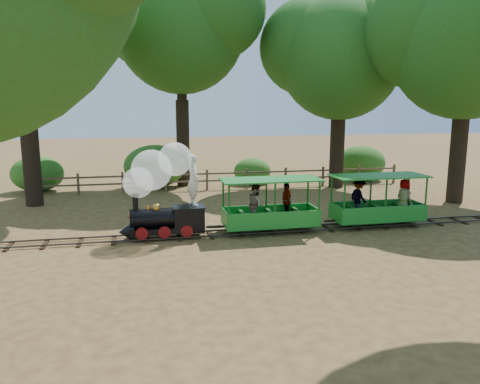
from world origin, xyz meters
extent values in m
plane|color=olive|center=(0.00, 0.00, 0.00)|extent=(90.00, 90.00, 0.00)
cube|color=#3F3D3A|center=(0.00, -0.30, 0.08)|extent=(22.00, 0.05, 0.05)
cube|color=#3F3D3A|center=(0.00, 0.30, 0.08)|extent=(22.00, 0.05, 0.05)
cube|color=#382314|center=(0.00, 0.00, 0.03)|extent=(0.12, 1.00, 0.05)
cube|color=#382314|center=(-5.00, 0.00, 0.03)|extent=(0.12, 1.00, 0.05)
cube|color=#382314|center=(5.00, 0.00, 0.03)|extent=(0.12, 1.00, 0.05)
cube|color=black|center=(-3.37, 0.00, 0.29)|extent=(2.30, 0.73, 0.19)
cylinder|color=black|center=(-3.73, 0.00, 0.67)|extent=(1.46, 0.58, 0.58)
cylinder|color=black|center=(-4.30, 0.00, 1.20)|extent=(0.17, 0.17, 0.46)
sphere|color=orange|center=(-3.68, 0.00, 0.99)|extent=(0.27, 0.27, 0.27)
cylinder|color=orange|center=(-3.94, 0.00, 1.01)|extent=(0.10, 0.10, 0.10)
cube|color=black|center=(-2.69, 0.00, 0.67)|extent=(0.94, 0.73, 0.57)
cube|color=black|center=(-2.69, 0.00, 0.98)|extent=(0.99, 0.79, 0.04)
cone|color=black|center=(-4.62, 0.00, 0.27)|extent=(0.47, 0.67, 0.67)
cylinder|color=orange|center=(-4.49, 0.00, 0.78)|extent=(0.10, 0.15, 0.15)
cylinder|color=maroon|center=(-4.15, -0.38, 0.29)|extent=(0.38, 0.06, 0.38)
cylinder|color=maroon|center=(-4.15, 0.38, 0.29)|extent=(0.38, 0.06, 0.38)
cylinder|color=maroon|center=(-3.47, -0.38, 0.29)|extent=(0.38, 0.06, 0.38)
cylinder|color=maroon|center=(-3.47, 0.38, 0.29)|extent=(0.38, 0.06, 0.38)
cylinder|color=maroon|center=(-2.79, -0.38, 0.29)|extent=(0.38, 0.06, 0.38)
cylinder|color=maroon|center=(-2.79, 0.38, 0.29)|extent=(0.38, 0.06, 0.38)
sphere|color=white|center=(-4.20, 0.05, 1.79)|extent=(0.94, 0.94, 0.94)
sphere|color=white|center=(-3.78, 0.10, 2.16)|extent=(1.25, 1.25, 1.25)
sphere|color=white|center=(-3.05, 0.15, 2.47)|extent=(1.04, 1.04, 1.04)
imported|color=white|center=(-2.51, 0.13, 1.80)|extent=(0.49, 0.65, 1.61)
cube|color=#1E8B2A|center=(-0.02, 0.00, 0.30)|extent=(3.09, 1.18, 0.09)
cube|color=#155C17|center=(-0.02, 0.00, 0.19)|extent=(2.78, 0.45, 0.13)
cube|color=#1E8B2A|center=(-0.02, -0.55, 0.57)|extent=(3.09, 0.05, 0.45)
cube|color=#1E8B2A|center=(-0.02, 0.55, 0.57)|extent=(3.09, 0.05, 0.45)
cube|color=#1E8B2A|center=(-0.02, 0.00, 1.75)|extent=(3.22, 1.32, 0.05)
cylinder|color=#155C17|center=(-1.49, -0.54, 1.03)|extent=(0.06, 0.06, 1.45)
cylinder|color=#155C17|center=(-1.49, 0.54, 1.03)|extent=(0.06, 0.06, 1.45)
cylinder|color=#155C17|center=(1.46, -0.54, 1.03)|extent=(0.06, 0.06, 1.45)
cylinder|color=#155C17|center=(1.46, 0.54, 1.03)|extent=(0.06, 0.06, 1.45)
cube|color=#155C17|center=(-0.94, 0.00, 0.53)|extent=(0.11, 1.00, 0.36)
cube|color=#155C17|center=(-0.02, 0.00, 0.53)|extent=(0.11, 1.00, 0.36)
cube|color=#155C17|center=(0.91, 0.00, 0.53)|extent=(0.11, 1.00, 0.36)
cylinder|color=black|center=(-1.00, -0.31, 0.23)|extent=(0.25, 0.05, 0.25)
cylinder|color=black|center=(-1.00, 0.31, 0.23)|extent=(0.25, 0.05, 0.25)
cylinder|color=black|center=(0.97, -0.31, 0.23)|extent=(0.25, 0.05, 0.25)
cylinder|color=black|center=(0.97, 0.31, 0.23)|extent=(0.25, 0.05, 0.25)
imported|color=gray|center=(-0.55, -0.19, 1.00)|extent=(0.52, 0.65, 1.31)
imported|color=gray|center=(0.63, 0.36, 0.96)|extent=(0.35, 0.73, 1.22)
cube|color=#1E8B2A|center=(3.79, 0.00, 0.30)|extent=(3.09, 1.18, 0.09)
cube|color=#155C17|center=(3.79, 0.00, 0.19)|extent=(2.78, 0.45, 0.13)
cube|color=#1E8B2A|center=(3.79, -0.55, 0.57)|extent=(3.09, 0.05, 0.45)
cube|color=#1E8B2A|center=(3.79, 0.55, 0.57)|extent=(3.09, 0.05, 0.45)
cube|color=#1E8B2A|center=(3.79, 0.00, 1.75)|extent=(3.22, 1.32, 0.05)
cylinder|color=#155C17|center=(2.32, -0.54, 1.03)|extent=(0.06, 0.06, 1.45)
cylinder|color=#155C17|center=(2.32, 0.54, 1.03)|extent=(0.06, 0.06, 1.45)
cylinder|color=#155C17|center=(5.26, -0.54, 1.03)|extent=(0.06, 0.06, 1.45)
cylinder|color=#155C17|center=(5.26, 0.54, 1.03)|extent=(0.06, 0.06, 1.45)
cube|color=#155C17|center=(2.86, 0.00, 0.53)|extent=(0.11, 1.00, 0.36)
cube|color=#155C17|center=(3.79, 0.00, 0.53)|extent=(0.11, 1.00, 0.36)
cube|color=#155C17|center=(4.72, 0.00, 0.53)|extent=(0.11, 1.00, 0.36)
cylinder|color=black|center=(2.80, -0.31, 0.23)|extent=(0.25, 0.05, 0.25)
cylinder|color=black|center=(2.80, 0.31, 0.23)|extent=(0.25, 0.05, 0.25)
cylinder|color=black|center=(4.78, -0.31, 0.23)|extent=(0.25, 0.05, 0.25)
cylinder|color=black|center=(4.78, 0.31, 0.23)|extent=(0.25, 0.05, 0.25)
imported|color=gray|center=(3.24, 0.33, 0.99)|extent=(0.61, 0.90, 1.28)
imported|color=gray|center=(4.74, -0.06, 0.98)|extent=(0.55, 0.71, 1.28)
cylinder|color=#2D2116|center=(-8.50, 6.00, 2.10)|extent=(0.70, 0.70, 4.20)
cylinder|color=#2D2116|center=(-8.50, 6.00, 5.40)|extent=(0.52, 0.53, 2.40)
sphere|color=#295A1C|center=(-8.50, 6.00, 7.60)|extent=(6.65, 6.65, 6.65)
cylinder|color=#2D2116|center=(-2.00, 9.50, 2.17)|extent=(0.66, 0.66, 4.34)
cylinder|color=#2D2116|center=(-2.00, 9.50, 5.58)|extent=(0.50, 0.50, 2.48)
sphere|color=#295A1C|center=(-2.00, 9.50, 7.77)|extent=(6.35, 6.35, 6.35)
sphere|color=#295A1C|center=(-0.41, 8.55, 8.56)|extent=(4.76, 4.76, 4.76)
sphere|color=#295A1C|center=(-3.43, 10.61, 8.41)|extent=(5.08, 5.08, 5.08)
cylinder|color=#2D2116|center=(5.50, 7.50, 1.73)|extent=(0.72, 0.72, 3.45)
cylinder|color=#2D2116|center=(5.50, 7.50, 4.44)|extent=(0.54, 0.54, 1.97)
sphere|color=#295A1C|center=(5.50, 7.50, 6.31)|extent=(5.93, 5.93, 5.93)
sphere|color=#295A1C|center=(6.98, 6.61, 7.05)|extent=(4.44, 4.44, 4.44)
sphere|color=#295A1C|center=(4.17, 8.54, 6.91)|extent=(4.74, 4.74, 4.74)
cylinder|color=#2D2116|center=(9.00, 3.00, 1.79)|extent=(0.68, 0.68, 3.58)
cylinder|color=#2D2116|center=(9.00, 3.00, 4.60)|extent=(0.51, 0.51, 2.04)
sphere|color=#295A1C|center=(9.00, 3.00, 6.53)|extent=(6.08, 6.08, 6.08)
sphere|color=#295A1C|center=(7.63, 4.06, 7.14)|extent=(4.86, 4.86, 4.86)
cube|color=brown|center=(-9.00, 8.00, 0.50)|extent=(0.10, 0.10, 1.00)
cube|color=brown|center=(-7.00, 8.00, 0.50)|extent=(0.10, 0.10, 1.00)
cube|color=brown|center=(-5.00, 8.00, 0.50)|extent=(0.10, 0.10, 1.00)
cube|color=brown|center=(-3.00, 8.00, 0.50)|extent=(0.10, 0.10, 1.00)
cube|color=brown|center=(-1.00, 8.00, 0.50)|extent=(0.10, 0.10, 1.00)
cube|color=brown|center=(1.00, 8.00, 0.50)|extent=(0.10, 0.10, 1.00)
cube|color=brown|center=(3.00, 8.00, 0.50)|extent=(0.10, 0.10, 1.00)
cube|color=brown|center=(5.00, 8.00, 0.50)|extent=(0.10, 0.10, 1.00)
cube|color=brown|center=(7.00, 8.00, 0.50)|extent=(0.10, 0.10, 1.00)
cube|color=brown|center=(9.00, 8.00, 0.50)|extent=(0.10, 0.10, 1.00)
cube|color=brown|center=(0.00, 8.00, 0.80)|extent=(18.00, 0.06, 0.08)
cube|color=brown|center=(0.00, 8.00, 0.45)|extent=(18.00, 0.06, 0.08)
ellipsoid|color=#2D6B1E|center=(-9.00, 9.30, 0.85)|extent=(2.47, 1.90, 1.71)
ellipsoid|color=#2D6B1E|center=(-3.45, 9.30, 1.07)|extent=(3.09, 2.38, 2.14)
ellipsoid|color=#2D6B1E|center=(1.57, 9.30, 0.68)|extent=(1.96, 1.51, 1.36)
ellipsoid|color=#2D6B1E|center=(7.73, 9.30, 0.96)|extent=(2.76, 2.12, 1.91)
camera|label=1|loc=(-4.04, -14.35, 4.17)|focal=35.00mm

